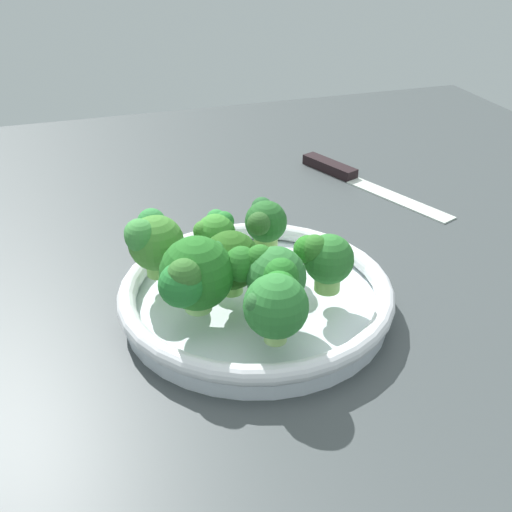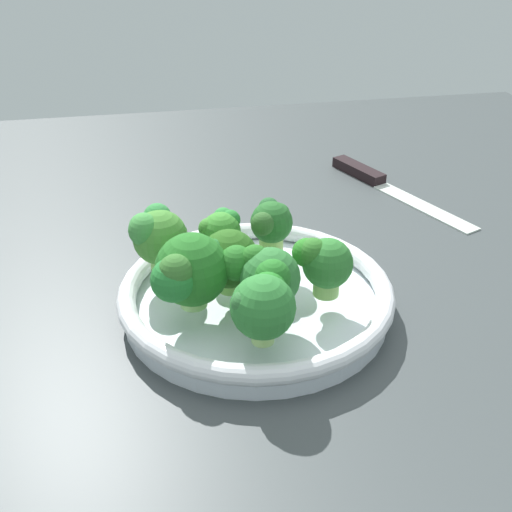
# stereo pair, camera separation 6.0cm
# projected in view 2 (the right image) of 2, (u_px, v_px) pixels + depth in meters

# --- Properties ---
(ground_plane) EXTENTS (1.30, 1.30, 0.03)m
(ground_plane) POSITION_uv_depth(u_px,v_px,m) (272.00, 297.00, 0.68)
(ground_plane) COLOR #3D4344
(bowl) EXTENTS (0.27, 0.27, 0.03)m
(bowl) POSITION_uv_depth(u_px,v_px,m) (256.00, 296.00, 0.63)
(bowl) COLOR silver
(bowl) RESTS_ON ground_plane
(broccoli_floret_0) EXTENTS (0.06, 0.07, 0.06)m
(broccoli_floret_0) POSITION_uv_depth(u_px,v_px,m) (229.00, 260.00, 0.58)
(broccoli_floret_0) COLOR #8CCD5D
(broccoli_floret_0) RESTS_ON bowl
(broccoli_floret_1) EXTENTS (0.06, 0.05, 0.06)m
(broccoli_floret_1) POSITION_uv_depth(u_px,v_px,m) (323.00, 262.00, 0.58)
(broccoli_floret_1) COLOR #82B958
(broccoli_floret_1) RESTS_ON bowl
(broccoli_floret_2) EXTENTS (0.04, 0.05, 0.05)m
(broccoli_floret_2) POSITION_uv_depth(u_px,v_px,m) (221.00, 230.00, 0.64)
(broccoli_floret_2) COLOR #7AB14F
(broccoli_floret_2) RESTS_ON bowl
(broccoli_floret_3) EXTENTS (0.05, 0.06, 0.06)m
(broccoli_floret_3) POSITION_uv_depth(u_px,v_px,m) (269.00, 277.00, 0.56)
(broccoli_floret_3) COLOR #84D065
(broccoli_floret_3) RESTS_ON bowl
(broccoli_floret_4) EXTENTS (0.05, 0.05, 0.06)m
(broccoli_floret_4) POSITION_uv_depth(u_px,v_px,m) (270.00, 224.00, 0.64)
(broccoli_floret_4) COLOR #A1CC64
(broccoli_floret_4) RESTS_ON bowl
(broccoli_floret_5) EXTENTS (0.06, 0.06, 0.06)m
(broccoli_floret_5) POSITION_uv_depth(u_px,v_px,m) (263.00, 305.00, 0.52)
(broccoli_floret_5) COLOR #9EC871
(broccoli_floret_5) RESTS_ON bowl
(broccoli_floret_6) EXTENTS (0.06, 0.06, 0.06)m
(broccoli_floret_6) POSITION_uv_depth(u_px,v_px,m) (156.00, 235.00, 0.62)
(broccoli_floret_6) COLOR #83C257
(broccoli_floret_6) RESTS_ON bowl
(broccoli_floret_7) EXTENTS (0.07, 0.08, 0.07)m
(broccoli_floret_7) POSITION_uv_depth(u_px,v_px,m) (188.00, 270.00, 0.56)
(broccoli_floret_7) COLOR #8BC069
(broccoli_floret_7) RESTS_ON bowl
(knife) EXTENTS (0.12, 0.26, 0.01)m
(knife) POSITION_uv_depth(u_px,v_px,m) (380.00, 182.00, 0.90)
(knife) COLOR silver
(knife) RESTS_ON ground_plane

